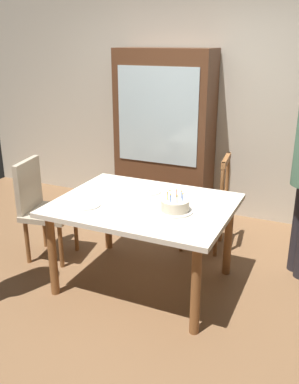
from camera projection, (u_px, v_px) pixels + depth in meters
ground at (144, 282)px, 3.65m from camera, size 6.40×6.40×0.00m
back_wall at (212, 103)px, 4.78m from camera, size 6.40×0.10×2.60m
dining_table at (144, 213)px, 3.42m from camera, size 1.41×1.10×0.74m
birthday_cake at (175, 206)px, 3.20m from camera, size 0.28×0.28×0.16m
plate_near_celebrant at (86, 205)px, 3.33m from camera, size 0.22×0.22×0.01m
plate_far_side at (149, 191)px, 3.63m from camera, size 0.22×0.22×0.01m
fork_near_celebrant at (69, 203)px, 3.38m from camera, size 0.18×0.02×0.01m
fork_far_side at (132, 189)px, 3.69m from camera, size 0.18×0.05×0.01m
fork_near_guest at (161, 220)px, 3.07m from camera, size 0.18×0.04×0.01m
chair_spindle_back at (206, 204)px, 4.13m from camera, size 0.49×0.49×0.95m
chair_upholstered at (41, 204)px, 3.93m from camera, size 0.51×0.51×0.95m
china_cabinet at (165, 135)px, 4.83m from camera, size 1.10×0.45×1.90m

